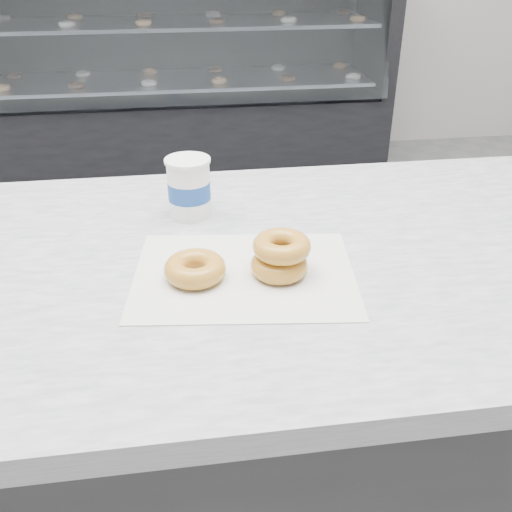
# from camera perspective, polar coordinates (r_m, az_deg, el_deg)

# --- Properties ---
(ground) EXTENTS (5.00, 5.00, 0.00)m
(ground) POSITION_cam_1_polar(r_m,az_deg,el_deg) (1.96, -4.10, -14.32)
(ground) COLOR gray
(ground) RESTS_ON ground
(counter) EXTENTS (3.06, 0.76, 0.90)m
(counter) POSITION_cam_1_polar(r_m,az_deg,el_deg) (1.22, -2.53, -18.60)
(counter) COLOR #333335
(counter) RESTS_ON ground
(display_case) EXTENTS (2.40, 0.74, 1.25)m
(display_case) POSITION_cam_1_polar(r_m,az_deg,el_deg) (3.64, -7.17, 15.76)
(display_case) COLOR black
(display_case) RESTS_ON ground
(wax_paper) EXTENTS (0.37, 0.30, 0.00)m
(wax_paper) POSITION_cam_1_polar(r_m,az_deg,el_deg) (0.89, -1.17, -1.82)
(wax_paper) COLOR silver
(wax_paper) RESTS_ON counter
(donut_single) EXTENTS (0.12, 0.12, 0.03)m
(donut_single) POSITION_cam_1_polar(r_m,az_deg,el_deg) (0.87, -6.12, -1.26)
(donut_single) COLOR gold
(donut_single) RESTS_ON wax_paper
(donut_stack) EXTENTS (0.10, 0.10, 0.06)m
(donut_stack) POSITION_cam_1_polar(r_m,az_deg,el_deg) (0.87, 2.45, 0.03)
(donut_stack) COLOR gold
(donut_stack) RESTS_ON wax_paper
(coffee_cup) EXTENTS (0.10, 0.10, 0.11)m
(coffee_cup) POSITION_cam_1_polar(r_m,az_deg,el_deg) (1.06, -6.71, 6.87)
(coffee_cup) COLOR white
(coffee_cup) RESTS_ON counter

